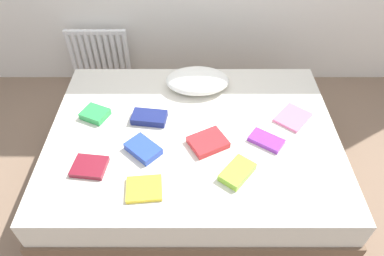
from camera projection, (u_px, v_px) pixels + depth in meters
name	position (u px, v px, depth m)	size (l,w,h in m)	color
ground_plane	(192.00, 176.00, 2.72)	(8.00, 8.00, 0.00)	#7F6651
bed	(192.00, 155.00, 2.55)	(2.00, 1.50, 0.50)	brown
radiator	(98.00, 54.00, 3.33)	(0.57, 0.04, 0.50)	white
pillow	(196.00, 81.00, 2.67)	(0.48, 0.34, 0.13)	white
textbook_lime	(236.00, 172.00, 2.09)	(0.22, 0.14, 0.05)	#8CC638
textbook_yellow	(143.00, 189.00, 2.01)	(0.21, 0.18, 0.03)	yellow
textbook_purple	(265.00, 140.00, 2.29)	(0.22, 0.12, 0.03)	purple
textbook_navy	(148.00, 118.00, 2.43)	(0.24, 0.14, 0.05)	navy
textbook_red	(207.00, 142.00, 2.27)	(0.23, 0.19, 0.04)	red
textbook_blue	(142.00, 149.00, 2.22)	(0.22, 0.15, 0.05)	#2847B7
textbook_pink	(292.00, 117.00, 2.45)	(0.24, 0.19, 0.02)	pink
textbook_maroon	(89.00, 167.00, 2.13)	(0.20, 0.17, 0.03)	maroon
textbook_green	(94.00, 114.00, 2.46)	(0.17, 0.15, 0.05)	green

